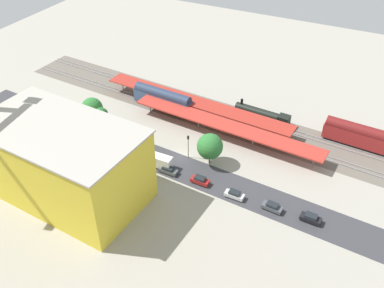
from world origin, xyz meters
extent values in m
plane|color=#9E998C|center=(0.00, 0.00, 0.00)|extent=(204.67, 204.67, 0.00)
cube|color=#665E54|center=(0.00, -20.63, 0.00)|extent=(128.60, 23.16, 0.01)
cube|color=#38383D|center=(0.00, 3.78, 0.00)|extent=(128.23, 17.74, 0.01)
cube|color=#9E9EA8|center=(0.00, -24.57, 0.18)|extent=(127.62, 8.88, 0.12)
cube|color=#9E9EA8|center=(0.00, -23.13, 0.18)|extent=(127.62, 8.88, 0.12)
cube|color=#9E9EA8|center=(0.00, -18.14, 0.18)|extent=(127.62, 8.88, 0.12)
cube|color=#9E9EA8|center=(0.00, -16.70, 0.18)|extent=(127.62, 8.88, 0.12)
cube|color=#B73328|center=(-6.24, -12.33, 3.73)|extent=(52.38, 8.84, 0.39)
cylinder|color=slate|center=(-29.65, -10.72, 1.76)|extent=(0.30, 0.30, 3.53)
cylinder|color=slate|center=(-14.05, -11.79, 1.76)|extent=(0.30, 0.30, 3.53)
cylinder|color=slate|center=(1.56, -12.87, 1.76)|extent=(0.30, 0.30, 3.53)
cylinder|color=slate|center=(17.16, -13.94, 1.76)|extent=(0.30, 0.30, 3.53)
cube|color=#A82D23|center=(5.54, -19.05, 3.76)|extent=(57.04, 9.30, 0.31)
cylinder|color=slate|center=(-19.96, -17.30, 1.80)|extent=(0.30, 0.30, 3.61)
cylinder|color=slate|center=(-2.96, -18.47, 1.80)|extent=(0.30, 0.30, 3.61)
cylinder|color=slate|center=(14.04, -19.63, 1.80)|extent=(0.30, 0.30, 3.61)
cylinder|color=slate|center=(31.04, -20.80, 1.80)|extent=(0.30, 0.30, 3.61)
cube|color=black|center=(-13.00, -23.85, 0.50)|extent=(17.03, 3.40, 1.00)
cylinder|color=black|center=(-11.50, -23.95, 2.25)|extent=(14.05, 3.45, 2.50)
cube|color=black|center=(-18.44, -23.48, 1.74)|extent=(3.18, 2.90, 3.49)
cylinder|color=black|center=(-6.06, -24.33, 4.20)|extent=(0.70, 0.70, 1.40)
cube|color=black|center=(-37.16, -23.85, 0.30)|extent=(15.13, 3.50, 0.60)
cube|color=maroon|center=(-37.16, -23.85, 2.48)|extent=(16.84, 4.24, 3.77)
cylinder|color=maroon|center=(-37.16, -23.85, 4.62)|extent=(16.17, 4.19, 3.10)
cube|color=black|center=(15.07, -17.42, 0.30)|extent=(16.50, 3.54, 0.60)
cube|color=#384C72|center=(15.07, -17.42, 2.43)|extent=(18.36, 4.27, 3.66)
cylinder|color=#273550|center=(15.07, -17.42, 4.51)|extent=(17.63, 4.22, 3.04)
cube|color=black|center=(-33.56, 7.03, 0.15)|extent=(3.67, 1.94, 0.30)
cube|color=black|center=(-33.56, 7.03, 0.73)|extent=(4.36, 2.04, 0.87)
cube|color=#1E2328|center=(-33.56, 7.03, 1.48)|extent=(2.47, 1.74, 0.64)
cube|color=black|center=(-25.52, 7.44, 0.15)|extent=(3.80, 2.03, 0.30)
cube|color=#474C51|center=(-25.52, 7.44, 0.70)|extent=(4.50, 2.16, 0.80)
cube|color=#1E2328|center=(-25.52, 7.44, 1.42)|extent=(2.57, 1.78, 0.63)
cube|color=black|center=(-17.04, 7.55, 0.15)|extent=(3.66, 1.74, 0.30)
cube|color=silver|center=(-17.04, 7.55, 0.72)|extent=(4.35, 1.83, 0.84)
cube|color=#1E2328|center=(-17.04, 7.55, 1.45)|extent=(2.45, 1.58, 0.62)
cube|color=black|center=(-8.38, 6.75, 0.15)|extent=(3.67, 1.82, 0.30)
cube|color=maroon|center=(-8.38, 6.75, 0.73)|extent=(4.36, 1.91, 0.86)
cube|color=#1E2328|center=(-8.38, 6.75, 1.49)|extent=(2.46, 1.63, 0.66)
cube|color=black|center=(-0.14, 6.81, 0.15)|extent=(3.94, 1.76, 0.30)
cube|color=#474C51|center=(-0.14, 6.81, 0.68)|extent=(4.68, 1.85, 0.76)
cube|color=#1E2328|center=(-0.14, 6.81, 1.36)|extent=(2.63, 1.59, 0.59)
cube|color=black|center=(7.17, 7.09, 0.15)|extent=(3.97, 1.89, 0.30)
cube|color=silver|center=(7.17, 7.09, 0.70)|extent=(4.72, 1.98, 0.81)
cube|color=#1E2328|center=(7.17, 7.09, 1.38)|extent=(2.66, 1.71, 0.55)
cube|color=black|center=(15.96, 7.16, 0.15)|extent=(3.50, 1.89, 0.30)
cube|color=silver|center=(15.96, 7.16, 0.70)|extent=(4.16, 1.98, 0.79)
cube|color=#1E2328|center=(15.96, 7.16, 1.41)|extent=(2.34, 1.71, 0.63)
cube|color=black|center=(24.31, 6.95, 0.15)|extent=(3.81, 1.94, 0.30)
cube|color=silver|center=(24.31, 6.95, 0.74)|extent=(4.52, 2.06, 0.89)
cube|color=#1E2328|center=(24.31, 6.95, 1.50)|extent=(2.56, 1.72, 0.61)
cube|color=yellow|center=(16.02, 22.19, 8.31)|extent=(35.07, 21.08, 16.62)
cube|color=#ADA89E|center=(16.02, 22.19, 16.82)|extent=(35.71, 21.72, 0.40)
cube|color=black|center=(19.24, 7.28, 0.25)|extent=(10.18, 2.77, 0.50)
cube|color=silver|center=(18.10, 7.34, 1.85)|extent=(7.90, 2.90, 2.70)
cube|color=#334C8C|center=(23.13, 7.07, 1.62)|extent=(2.43, 2.60, 2.24)
cube|color=black|center=(4.53, 5.86, 0.25)|extent=(9.90, 2.25, 0.50)
cube|color=white|center=(3.51, 5.85, 1.88)|extent=(7.87, 2.47, 2.77)
cube|color=#334C8C|center=(8.45, 5.90, 1.66)|extent=(2.05, 2.41, 2.33)
cylinder|color=brown|center=(23.80, -0.53, 1.72)|extent=(0.51, 0.51, 3.45)
sphere|color=#28662D|center=(23.80, -0.53, 4.85)|extent=(4.02, 4.02, 4.02)
cylinder|color=brown|center=(-7.28, -0.66, 1.47)|extent=(0.40, 0.40, 2.94)
sphere|color=#2D7233|center=(-7.28, -0.66, 5.10)|extent=(6.17, 6.17, 6.17)
cylinder|color=brown|center=(27.13, -1.91, 1.59)|extent=(0.58, 0.58, 3.19)
sphere|color=#28662D|center=(27.13, -1.91, 4.86)|extent=(4.78, 4.78, 4.78)
cylinder|color=brown|center=(27.00, -1.27, 1.80)|extent=(0.43, 0.43, 3.60)
sphere|color=#2D7233|center=(27.00, -1.27, 5.59)|extent=(5.67, 5.67, 5.67)
cylinder|color=#333333|center=(-1.71, -0.46, 2.77)|extent=(0.16, 0.16, 5.54)
cube|color=black|center=(-1.71, -0.46, 5.99)|extent=(0.36, 0.36, 0.90)
sphere|color=yellow|center=(-1.49, -0.46, 5.69)|extent=(0.20, 0.20, 0.20)
camera|label=1|loc=(-39.11, 72.00, 64.98)|focal=39.98mm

